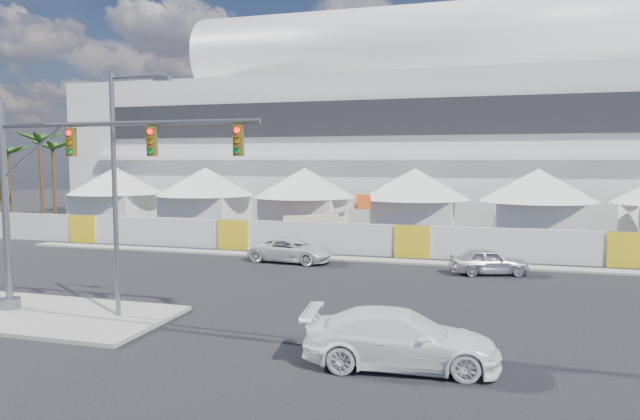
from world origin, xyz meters
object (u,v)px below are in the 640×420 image
(lot_car_c, at_px, (237,231))
(boom_lift, at_px, (303,234))
(pickup_curb, at_px, (291,250))
(traffic_mast, at_px, (52,195))
(sedan_silver, at_px, (489,261))
(streetlight_median, at_px, (120,178))
(pickup_near, at_px, (401,339))

(lot_car_c, height_order, boom_lift, boom_lift)
(pickup_curb, distance_m, traffic_mast, 15.09)
(sedan_silver, relative_size, streetlight_median, 0.45)
(sedan_silver, height_order, streetlight_median, streetlight_median)
(lot_car_c, xyz_separation_m, boom_lift, (6.02, -2.46, 0.34))
(sedan_silver, distance_m, boom_lift, 13.61)
(boom_lift, bearing_deg, pickup_near, -87.85)
(pickup_near, distance_m, streetlight_median, 11.76)
(pickup_near, relative_size, boom_lift, 0.76)
(pickup_near, distance_m, boom_lift, 22.94)
(sedan_silver, height_order, pickup_near, pickup_near)
(pickup_near, height_order, traffic_mast, traffic_mast)
(boom_lift, bearing_deg, pickup_curb, -102.36)
(pickup_curb, relative_size, lot_car_c, 1.15)
(sedan_silver, height_order, lot_car_c, sedan_silver)
(pickup_curb, height_order, pickup_near, pickup_near)
(pickup_curb, xyz_separation_m, traffic_mast, (-4.83, -13.73, 3.99))
(sedan_silver, xyz_separation_m, lot_car_c, (-18.22, 8.48, -0.05))
(pickup_near, xyz_separation_m, streetlight_median, (-10.68, 1.98, 4.51))
(lot_car_c, bearing_deg, traffic_mast, -144.46)
(lot_car_c, bearing_deg, sedan_silver, -85.18)
(pickup_near, xyz_separation_m, traffic_mast, (-13.48, 1.69, 3.87))
(lot_car_c, bearing_deg, pickup_near, -116.29)
(sedan_silver, height_order, traffic_mast, traffic_mast)
(pickup_curb, xyz_separation_m, pickup_near, (8.65, -15.41, 0.12))
(traffic_mast, relative_size, boom_lift, 1.49)
(pickup_curb, relative_size, boom_lift, 0.68)
(boom_lift, bearing_deg, sedan_silver, -48.97)
(traffic_mast, bearing_deg, streetlight_median, 5.99)
(pickup_curb, xyz_separation_m, boom_lift, (-0.98, 5.40, 0.28))
(lot_car_c, xyz_separation_m, streetlight_median, (4.97, -21.29, 4.69))
(traffic_mast, bearing_deg, lot_car_c, 95.76)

